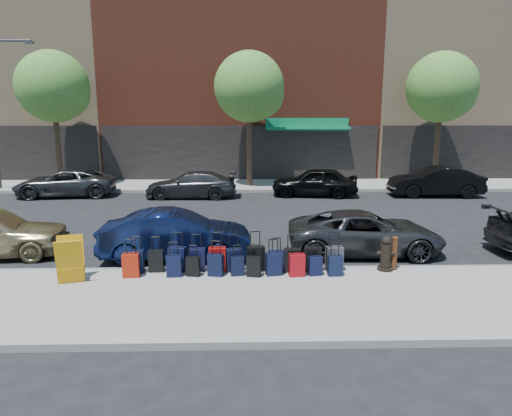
{
  "coord_description": "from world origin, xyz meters",
  "views": [
    {
      "loc": [
        0.26,
        -15.9,
        4.11
      ],
      "look_at": [
        0.61,
        -1.5,
        1.12
      ],
      "focal_mm": 32.0,
      "sensor_mm": 36.0,
      "label": 1
    }
  ],
  "objects_px": {
    "fire_hydrant": "(386,255)",
    "tree_center": "(252,89)",
    "car_near_1": "(176,235)",
    "car_far_2": "(315,182)",
    "tree_left": "(56,89)",
    "suitcase_front_5": "(234,260)",
    "bollard": "(394,253)",
    "display_rack": "(70,260)",
    "car_far_0": "(65,183)",
    "car_far_1": "(191,185)",
    "car_far_3": "(435,182)",
    "tree_right": "(444,89)",
    "car_near_2": "(365,233)"
  },
  "relations": [
    {
      "from": "tree_left",
      "to": "bollard",
      "type": "distance_m",
      "value": 20.52
    },
    {
      "from": "car_far_1",
      "to": "car_far_3",
      "type": "xyz_separation_m",
      "value": [
        12.27,
        0.06,
        0.1
      ]
    },
    {
      "from": "car_far_1",
      "to": "car_far_3",
      "type": "height_order",
      "value": "car_far_3"
    },
    {
      "from": "car_near_1",
      "to": "car_near_2",
      "type": "relative_size",
      "value": 0.93
    },
    {
      "from": "display_rack",
      "to": "car_near_2",
      "type": "relative_size",
      "value": 0.24
    },
    {
      "from": "suitcase_front_5",
      "to": "car_far_2",
      "type": "height_order",
      "value": "car_far_2"
    },
    {
      "from": "car_near_1",
      "to": "tree_center",
      "type": "bearing_deg",
      "value": -11.99
    },
    {
      "from": "tree_right",
      "to": "car_near_1",
      "type": "height_order",
      "value": "tree_right"
    },
    {
      "from": "bollard",
      "to": "car_near_2",
      "type": "distance_m",
      "value": 1.92
    },
    {
      "from": "suitcase_front_5",
      "to": "car_far_3",
      "type": "bearing_deg",
      "value": 38.88
    },
    {
      "from": "car_far_1",
      "to": "bollard",
      "type": "bearing_deg",
      "value": 31.79
    },
    {
      "from": "car_far_1",
      "to": "car_far_3",
      "type": "relative_size",
      "value": 0.98
    },
    {
      "from": "bollard",
      "to": "car_far_0",
      "type": "relative_size",
      "value": 0.18
    },
    {
      "from": "suitcase_front_5",
      "to": "fire_hydrant",
      "type": "bearing_deg",
      "value": -10.21
    },
    {
      "from": "suitcase_front_5",
      "to": "car_far_1",
      "type": "relative_size",
      "value": 0.21
    },
    {
      "from": "tree_center",
      "to": "car_near_1",
      "type": "height_order",
      "value": "tree_center"
    },
    {
      "from": "suitcase_front_5",
      "to": "fire_hydrant",
      "type": "relative_size",
      "value": 1.07
    },
    {
      "from": "car_far_0",
      "to": "car_near_1",
      "type": "bearing_deg",
      "value": 29.16
    },
    {
      "from": "fire_hydrant",
      "to": "car_far_0",
      "type": "relative_size",
      "value": 0.18
    },
    {
      "from": "tree_left",
      "to": "car_near_1",
      "type": "height_order",
      "value": "tree_left"
    },
    {
      "from": "car_far_3",
      "to": "bollard",
      "type": "bearing_deg",
      "value": -24.28
    },
    {
      "from": "car_far_2",
      "to": "car_far_3",
      "type": "bearing_deg",
      "value": 95.45
    },
    {
      "from": "fire_hydrant",
      "to": "car_far_0",
      "type": "distance_m",
      "value": 17.35
    },
    {
      "from": "display_rack",
      "to": "suitcase_front_5",
      "type": "bearing_deg",
      "value": -6.42
    },
    {
      "from": "car_near_1",
      "to": "car_far_1",
      "type": "bearing_deg",
      "value": 2.62
    },
    {
      "from": "car_near_1",
      "to": "car_far_2",
      "type": "distance_m",
      "value": 11.48
    },
    {
      "from": "tree_right",
      "to": "fire_hydrant",
      "type": "distance_m",
      "value": 16.74
    },
    {
      "from": "fire_hydrant",
      "to": "car_near_2",
      "type": "bearing_deg",
      "value": 97.2
    },
    {
      "from": "display_rack",
      "to": "tree_right",
      "type": "bearing_deg",
      "value": 28.84
    },
    {
      "from": "suitcase_front_5",
      "to": "car_near_1",
      "type": "bearing_deg",
      "value": 127.85
    },
    {
      "from": "tree_center",
      "to": "tree_right",
      "type": "relative_size",
      "value": 1.0
    },
    {
      "from": "fire_hydrant",
      "to": "bollard",
      "type": "distance_m",
      "value": 0.23
    },
    {
      "from": "display_rack",
      "to": "car_far_3",
      "type": "bearing_deg",
      "value": 25.26
    },
    {
      "from": "bollard",
      "to": "display_rack",
      "type": "distance_m",
      "value": 8.04
    },
    {
      "from": "tree_center",
      "to": "fire_hydrant",
      "type": "relative_size",
      "value": 8.16
    },
    {
      "from": "bollard",
      "to": "car_near_1",
      "type": "xyz_separation_m",
      "value": [
        -5.81,
        1.5,
        0.1
      ]
    },
    {
      "from": "car_far_0",
      "to": "car_far_1",
      "type": "relative_size",
      "value": 1.09
    },
    {
      "from": "fire_hydrant",
      "to": "car_near_2",
      "type": "relative_size",
      "value": 0.2
    },
    {
      "from": "car_near_2",
      "to": "car_far_2",
      "type": "relative_size",
      "value": 1.06
    },
    {
      "from": "car_near_1",
      "to": "car_far_1",
      "type": "relative_size",
      "value": 0.95
    },
    {
      "from": "tree_left",
      "to": "car_far_0",
      "type": "xyz_separation_m",
      "value": [
        1.04,
        -2.43,
        -4.73
      ]
    },
    {
      "from": "car_far_0",
      "to": "suitcase_front_5",
      "type": "bearing_deg",
      "value": 31.22
    },
    {
      "from": "display_rack",
      "to": "tree_center",
      "type": "bearing_deg",
      "value": 57.1
    },
    {
      "from": "fire_hydrant",
      "to": "tree_center",
      "type": "bearing_deg",
      "value": 108.97
    },
    {
      "from": "fire_hydrant",
      "to": "car_far_0",
      "type": "height_order",
      "value": "car_far_0"
    },
    {
      "from": "tree_center",
      "to": "car_near_1",
      "type": "bearing_deg",
      "value": -100.49
    },
    {
      "from": "bollard",
      "to": "car_far_0",
      "type": "distance_m",
      "value": 17.51
    },
    {
      "from": "fire_hydrant",
      "to": "bollard",
      "type": "xyz_separation_m",
      "value": [
        0.23,
        0.02,
        0.04
      ]
    },
    {
      "from": "tree_right",
      "to": "car_far_2",
      "type": "bearing_deg",
      "value": -160.07
    },
    {
      "from": "car_near_1",
      "to": "car_far_2",
      "type": "xyz_separation_m",
      "value": [
        5.49,
        10.08,
        0.03
      ]
    }
  ]
}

